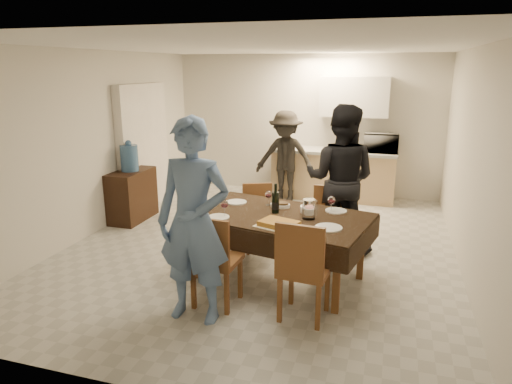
{
  "coord_description": "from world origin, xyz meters",
  "views": [
    {
      "loc": [
        1.6,
        -5.55,
        2.36
      ],
      "look_at": [
        0.02,
        -0.3,
        0.85
      ],
      "focal_mm": 32.0,
      "sensor_mm": 36.0,
      "label": 1
    }
  ],
  "objects_px": {
    "console": "(132,195)",
    "person_near": "(194,222)",
    "water_jug": "(129,158)",
    "microwave": "(381,143)",
    "wine_bottle": "(275,198)",
    "person_far": "(340,180)",
    "savoury_tart": "(279,224)",
    "water_pitcher": "(309,209)",
    "person_kitchen": "(285,157)",
    "dining_table": "(278,217)"
  },
  "relations": [
    {
      "from": "console",
      "to": "person_near",
      "type": "relative_size",
      "value": 0.44
    },
    {
      "from": "console",
      "to": "person_near",
      "type": "bearing_deg",
      "value": -48.04
    },
    {
      "from": "water_jug",
      "to": "microwave",
      "type": "relative_size",
      "value": 0.69
    },
    {
      "from": "wine_bottle",
      "to": "person_far",
      "type": "distance_m",
      "value": 1.17
    },
    {
      "from": "water_jug",
      "to": "console",
      "type": "bearing_deg",
      "value": 0.0
    },
    {
      "from": "water_jug",
      "to": "person_far",
      "type": "distance_m",
      "value": 3.29
    },
    {
      "from": "savoury_tart",
      "to": "person_far",
      "type": "relative_size",
      "value": 0.23
    },
    {
      "from": "water_pitcher",
      "to": "person_far",
      "type": "distance_m",
      "value": 1.12
    },
    {
      "from": "console",
      "to": "person_kitchen",
      "type": "distance_m",
      "value": 2.72
    },
    {
      "from": "microwave",
      "to": "person_kitchen",
      "type": "distance_m",
      "value": 1.7
    },
    {
      "from": "person_near",
      "to": "microwave",
      "type": "bearing_deg",
      "value": 71.02
    },
    {
      "from": "savoury_tart",
      "to": "person_far",
      "type": "distance_m",
      "value": 1.51
    },
    {
      "from": "console",
      "to": "water_pitcher",
      "type": "distance_m",
      "value": 3.42
    },
    {
      "from": "wine_bottle",
      "to": "savoury_tart",
      "type": "xyz_separation_m",
      "value": [
        0.15,
        -0.43,
        -0.14
      ]
    },
    {
      "from": "person_far",
      "to": "person_near",
      "type": "bearing_deg",
      "value": 68.21
    },
    {
      "from": "wine_bottle",
      "to": "person_kitchen",
      "type": "xyz_separation_m",
      "value": [
        -0.6,
        3.02,
        -0.12
      ]
    },
    {
      "from": "dining_table",
      "to": "console",
      "type": "height_order",
      "value": "console"
    },
    {
      "from": "person_far",
      "to": "person_kitchen",
      "type": "bearing_deg",
      "value": -53.54
    },
    {
      "from": "person_kitchen",
      "to": "person_far",
      "type": "bearing_deg",
      "value": -59.39
    },
    {
      "from": "microwave",
      "to": "person_far",
      "type": "relative_size",
      "value": 0.3
    },
    {
      "from": "person_near",
      "to": "water_jug",
      "type": "bearing_deg",
      "value": 131.41
    },
    {
      "from": "console",
      "to": "person_far",
      "type": "bearing_deg",
      "value": -5.59
    },
    {
      "from": "person_kitchen",
      "to": "person_near",
      "type": "bearing_deg",
      "value": -88.65
    },
    {
      "from": "water_jug",
      "to": "wine_bottle",
      "type": "bearing_deg",
      "value": -26.26
    },
    {
      "from": "person_far",
      "to": "savoury_tart",
      "type": "bearing_deg",
      "value": 78.38
    },
    {
      "from": "person_far",
      "to": "wine_bottle",
      "type": "bearing_deg",
      "value": 64.89
    },
    {
      "from": "microwave",
      "to": "person_far",
      "type": "xyz_separation_m",
      "value": [
        -0.42,
        -2.47,
        -0.11
      ]
    },
    {
      "from": "water_pitcher",
      "to": "savoury_tart",
      "type": "relative_size",
      "value": 0.49
    },
    {
      "from": "dining_table",
      "to": "savoury_tart",
      "type": "xyz_separation_m",
      "value": [
        0.1,
        -0.38,
        0.06
      ]
    },
    {
      "from": "water_jug",
      "to": "person_kitchen",
      "type": "distance_m",
      "value": 2.69
    },
    {
      "from": "wine_bottle",
      "to": "person_kitchen",
      "type": "bearing_deg",
      "value": 101.17
    },
    {
      "from": "console",
      "to": "water_jug",
      "type": "xyz_separation_m",
      "value": [
        0.0,
        0.0,
        0.6
      ]
    },
    {
      "from": "dining_table",
      "to": "savoury_tart",
      "type": "relative_size",
      "value": 4.86
    },
    {
      "from": "water_jug",
      "to": "microwave",
      "type": "height_order",
      "value": "microwave"
    },
    {
      "from": "person_near",
      "to": "person_far",
      "type": "height_order",
      "value": "person_near"
    },
    {
      "from": "water_jug",
      "to": "microwave",
      "type": "xyz_separation_m",
      "value": [
        3.7,
        2.15,
        0.07
      ]
    },
    {
      "from": "dining_table",
      "to": "console",
      "type": "relative_size",
      "value": 2.51
    },
    {
      "from": "person_far",
      "to": "water_jug",
      "type": "bearing_deg",
      "value": 0.26
    },
    {
      "from": "dining_table",
      "to": "person_kitchen",
      "type": "height_order",
      "value": "person_kitchen"
    },
    {
      "from": "water_jug",
      "to": "person_near",
      "type": "relative_size",
      "value": 0.21
    },
    {
      "from": "dining_table",
      "to": "person_kitchen",
      "type": "xyz_separation_m",
      "value": [
        -0.65,
        3.07,
        0.08
      ]
    },
    {
      "from": "dining_table",
      "to": "microwave",
      "type": "height_order",
      "value": "microwave"
    },
    {
      "from": "wine_bottle",
      "to": "person_kitchen",
      "type": "relative_size",
      "value": 0.21
    },
    {
      "from": "wine_bottle",
      "to": "person_near",
      "type": "distance_m",
      "value": 1.21
    },
    {
      "from": "person_near",
      "to": "person_kitchen",
      "type": "height_order",
      "value": "person_near"
    },
    {
      "from": "dining_table",
      "to": "microwave",
      "type": "xyz_separation_m",
      "value": [
        0.97,
        3.52,
        0.34
      ]
    },
    {
      "from": "console",
      "to": "wine_bottle",
      "type": "xyz_separation_m",
      "value": [
        2.68,
        -1.32,
        0.54
      ]
    },
    {
      "from": "dining_table",
      "to": "wine_bottle",
      "type": "xyz_separation_m",
      "value": [
        -0.05,
        0.05,
        0.2
      ]
    },
    {
      "from": "microwave",
      "to": "water_pitcher",
      "type": "bearing_deg",
      "value": 80.11
    },
    {
      "from": "dining_table",
      "to": "wine_bottle",
      "type": "height_order",
      "value": "wine_bottle"
    }
  ]
}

